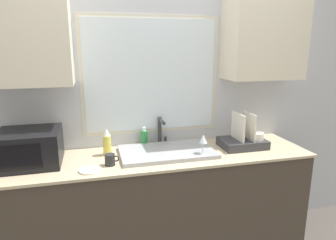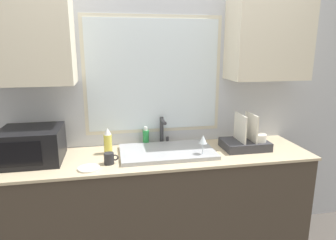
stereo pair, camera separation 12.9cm
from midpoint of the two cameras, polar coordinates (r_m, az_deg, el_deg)
name	(u,v)px [view 2 (the right image)]	position (r m, az deg, el deg)	size (l,w,h in m)	color
countertop	(160,206)	(2.53, 0.03, -16.07)	(2.37, 0.62, 0.89)	#42382D
wall_back	(154,81)	(2.48, -1.20, 7.43)	(6.00, 0.38, 2.60)	silver
sink_basin	(167,152)	(2.35, 1.40, -6.07)	(0.73, 0.43, 0.03)	#9EA0A5
faucet	(163,129)	(2.52, 0.43, -1.68)	(0.08, 0.18, 0.24)	#333338
microwave	(32,145)	(2.36, -23.10, -4.43)	(0.42, 0.39, 0.24)	black
dish_rack	(246,142)	(2.55, 16.09, -3.98)	(0.36, 0.26, 0.29)	#333338
spray_bottle	(108,141)	(2.36, -9.86, -4.04)	(0.06, 0.06, 0.21)	#D8CC4C
soap_bottle	(146,137)	(2.53, -2.78, -3.33)	(0.05, 0.05, 0.16)	#268C3F
mug_near_sink	(109,158)	(2.17, -9.45, -7.25)	(0.10, 0.07, 0.08)	#262628
wine_glass	(203,140)	(2.25, 8.32, -3.89)	(0.06, 0.06, 0.18)	silver
small_plate	(89,168)	(2.13, -13.16, -8.95)	(0.15, 0.15, 0.01)	silver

